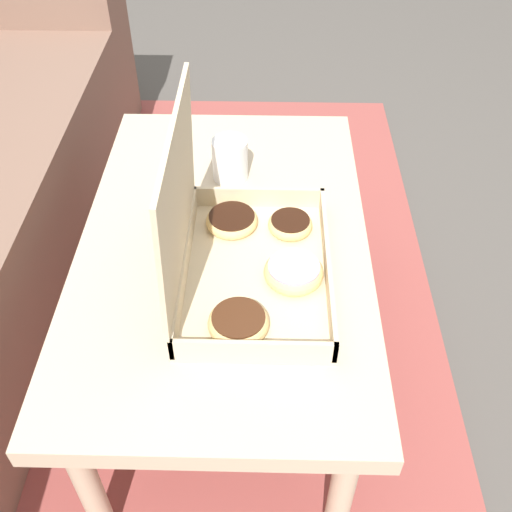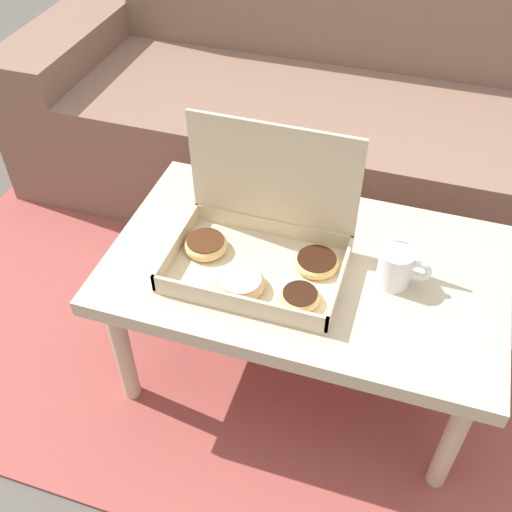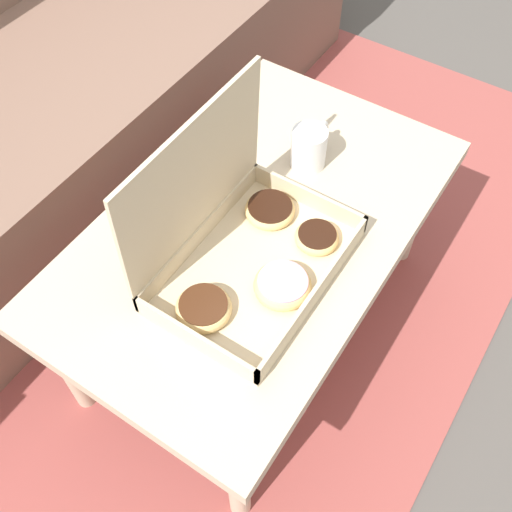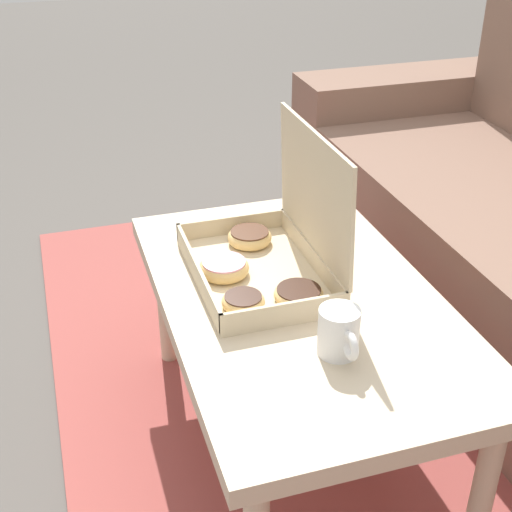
{
  "view_description": "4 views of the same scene",
  "coord_description": "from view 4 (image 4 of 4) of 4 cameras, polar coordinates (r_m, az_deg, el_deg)",
  "views": [
    {
      "loc": [
        -0.86,
        -0.14,
        1.2
      ],
      "look_at": [
        -0.1,
        -0.12,
        0.46
      ],
      "focal_mm": 42.0,
      "sensor_mm": 36.0,
      "label": 1
    },
    {
      "loc": [
        0.19,
        -1.03,
        1.39
      ],
      "look_at": [
        -0.1,
        -0.12,
        0.46
      ],
      "focal_mm": 42.0,
      "sensor_mm": 36.0,
      "label": 2
    },
    {
      "loc": [
        -0.64,
        -0.47,
        1.36
      ],
      "look_at": [
        -0.1,
        -0.12,
        0.46
      ],
      "focal_mm": 42.0,
      "sensor_mm": 36.0,
      "label": 3
    },
    {
      "loc": [
        1.16,
        -0.51,
        1.21
      ],
      "look_at": [
        -0.1,
        -0.12,
        0.46
      ],
      "focal_mm": 50.0,
      "sensor_mm": 36.0,
      "label": 4
    }
  ],
  "objects": [
    {
      "name": "ground_plane",
      "position": [
        1.75,
        4.86,
        -14.26
      ],
      "size": [
        12.0,
        12.0,
        0.0
      ],
      "primitive_type": "plane",
      "color": "#514C47"
    },
    {
      "name": "area_rug",
      "position": [
        1.86,
        13.68,
        -11.89
      ],
      "size": [
        2.47,
        1.76,
        0.01
      ],
      "primitive_type": "cube",
      "color": "#994742",
      "rests_on": "ground_plane"
    },
    {
      "name": "coffee_table",
      "position": [
        1.5,
        3.51,
        -4.62
      ],
      "size": [
        0.91,
        0.56,
        0.41
      ],
      "color": "#C6B293",
      "rests_on": "ground_plane"
    },
    {
      "name": "pastry_box",
      "position": [
        1.52,
        0.88,
        0.27
      ],
      "size": [
        0.39,
        0.27,
        0.32
      ],
      "color": "beige",
      "rests_on": "coffee_table"
    },
    {
      "name": "coffee_mug",
      "position": [
        1.3,
        6.68,
        -6.09
      ],
      "size": [
        0.12,
        0.08,
        0.09
      ],
      "color": "white",
      "rests_on": "coffee_table"
    }
  ]
}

